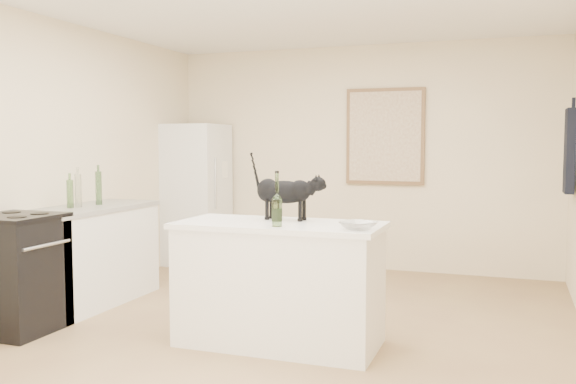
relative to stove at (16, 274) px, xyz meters
The scene contains 17 objects.
floor 2.09m from the stove, 17.10° to the left, with size 5.50×5.50×0.00m, color #9E8254.
wall_back 3.97m from the stove, 59.80° to the left, with size 4.50×4.50×0.00m, color beige.
wall_left 1.08m from the stove, 116.57° to the left, with size 5.50×5.50×0.00m, color beige.
island_base 2.09m from the stove, 11.04° to the left, with size 1.44×0.67×0.86m, color white.
island_top 2.13m from the stove, 11.04° to the left, with size 1.50×0.70×0.04m, color white.
left_cabinets 0.90m from the stove, 90.00° to the left, with size 0.60×1.40×0.86m, color white.
left_countertop 1.00m from the stove, 90.00° to the left, with size 0.62×1.44×0.04m, color gray.
stove is the anchor object (origin of this frame).
fridge 2.98m from the stove, 90.00° to the left, with size 0.68×0.68×1.70m, color white.
artwork_frame 4.16m from the stove, 55.87° to the left, with size 0.90×0.03×1.10m, color brown.
artwork_canvas 4.14m from the stove, 55.73° to the left, with size 0.82×0.00×1.02m, color beige.
hanging_garment 5.01m from the stove, 32.62° to the left, with size 0.08×0.34×0.80m, color black.
black_cat 2.20m from the stove, 15.37° to the left, with size 0.54×0.16×0.38m, color black, non-canonical shape.
wine_bottle 2.21m from the stove, ahead, with size 0.07×0.07×0.34m, color #355B24.
glass_bowl 2.73m from the stove, ahead, with size 0.23×0.23×0.06m, color white.
fridge_paper 3.13m from the stove, 83.49° to the left, with size 0.01×0.15×0.20m, color white.
counter_bottle_cluster 1.05m from the stove, 91.19° to the left, with size 0.12×0.39×0.31m.
Camera 1 is at (1.68, -4.40, 1.48)m, focal length 38.90 mm.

